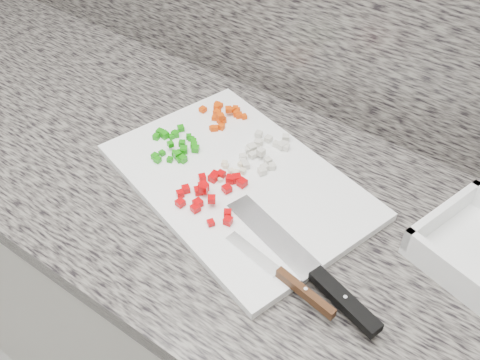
{
  "coord_description": "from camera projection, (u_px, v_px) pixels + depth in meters",
  "views": [
    {
      "loc": [
        0.44,
        0.87,
        1.59
      ],
      "look_at": [
        0.04,
        1.43,
        0.94
      ],
      "focal_mm": 40.0,
      "sensor_mm": 36.0,
      "label": 1
    }
  ],
  "objects": [
    {
      "name": "carrot_pile",
      "position": [
        223.0,
        114.0,
        1.11
      ],
      "size": [
        0.1,
        0.1,
        0.02
      ],
      "color": "#D33D04",
      "rests_on": "cutting_board"
    },
    {
      "name": "red_pepper_pile",
      "position": [
        213.0,
        191.0,
        0.95
      ],
      "size": [
        0.12,
        0.13,
        0.03
      ],
      "color": "#BD0206",
      "rests_on": "cutting_board"
    },
    {
      "name": "paring_knife",
      "position": [
        291.0,
        282.0,
        0.81
      ],
      "size": [
        0.22,
        0.06,
        0.02
      ],
      "rotation": [
        0.0,
        0.0,
        -0.18
      ],
      "color": "white",
      "rests_on": "cutting_board"
    },
    {
      "name": "cabinet",
      "position": [
        228.0,
        319.0,
        1.32
      ],
      "size": [
        3.92,
        0.62,
        0.86
      ],
      "primitive_type": "cube",
      "color": "silver",
      "rests_on": "ground"
    },
    {
      "name": "chef_knife",
      "position": [
        318.0,
        276.0,
        0.82
      ],
      "size": [
        0.32,
        0.13,
        0.02
      ],
      "rotation": [
        0.0,
        0.0,
        -0.3
      ],
      "color": "white",
      "rests_on": "cutting_board"
    },
    {
      "name": "green_pepper_pile",
      "position": [
        176.0,
        145.0,
        1.04
      ],
      "size": [
        0.11,
        0.11,
        0.02
      ],
      "color": "#15830B",
      "rests_on": "cutting_board"
    },
    {
      "name": "countertop",
      "position": [
        224.0,
        191.0,
        1.01
      ],
      "size": [
        3.96,
        0.64,
        0.04
      ],
      "primitive_type": "cube",
      "color": "#6A655D",
      "rests_on": "cabinet"
    },
    {
      "name": "garlic_pile",
      "position": [
        232.0,
        169.0,
        0.99
      ],
      "size": [
        0.05,
        0.07,
        0.01
      ],
      "color": "beige",
      "rests_on": "cutting_board"
    },
    {
      "name": "cutting_board",
      "position": [
        238.0,
        181.0,
        0.99
      ],
      "size": [
        0.55,
        0.45,
        0.02
      ],
      "primitive_type": "cube",
      "rotation": [
        0.0,
        0.0,
        -0.29
      ],
      "color": "white",
      "rests_on": "countertop"
    },
    {
      "name": "onion_pile",
      "position": [
        264.0,
        151.0,
        1.03
      ],
      "size": [
        0.09,
        0.13,
        0.02
      ],
      "color": "beige",
      "rests_on": "cutting_board"
    }
  ]
}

